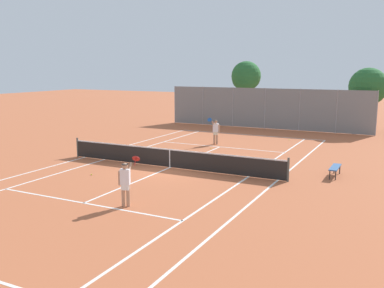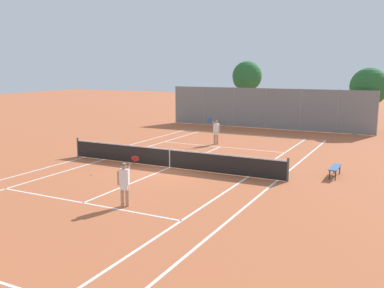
# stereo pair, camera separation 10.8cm
# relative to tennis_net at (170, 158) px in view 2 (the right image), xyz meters

# --- Properties ---
(ground_plane) EXTENTS (120.00, 120.00, 0.00)m
(ground_plane) POSITION_rel_tennis_net_xyz_m (0.00, 0.00, -0.51)
(ground_plane) COLOR #B25B38
(court_line_markings) EXTENTS (11.10, 23.90, 0.01)m
(court_line_markings) POSITION_rel_tennis_net_xyz_m (0.00, 0.00, -0.51)
(court_line_markings) COLOR silver
(court_line_markings) RESTS_ON ground
(tennis_net) EXTENTS (12.00, 0.10, 1.07)m
(tennis_net) POSITION_rel_tennis_net_xyz_m (0.00, 0.00, 0.00)
(tennis_net) COLOR #474C47
(tennis_net) RESTS_ON ground
(player_near_side) EXTENTS (0.50, 0.86, 1.77)m
(player_near_side) POSITION_rel_tennis_net_xyz_m (1.61, -6.00, 0.42)
(player_near_side) COLOR tan
(player_near_side) RESTS_ON ground
(player_far_left) EXTENTS (0.60, 0.79, 1.77)m
(player_far_left) POSITION_rel_tennis_net_xyz_m (-0.64, 7.13, 0.42)
(player_far_left) COLOR tan
(player_far_left) RESTS_ON ground
(loose_tennis_ball_0) EXTENTS (0.07, 0.07, 0.07)m
(loose_tennis_ball_0) POSITION_rel_tennis_net_xyz_m (3.29, 10.84, -0.48)
(loose_tennis_ball_0) COLOR #D1DB33
(loose_tennis_ball_0) RESTS_ON ground
(loose_tennis_ball_1) EXTENTS (0.07, 0.07, 0.07)m
(loose_tennis_ball_1) POSITION_rel_tennis_net_xyz_m (-3.54, 4.13, -0.48)
(loose_tennis_ball_1) COLOR #D1DB33
(loose_tennis_ball_1) RESTS_ON ground
(loose_tennis_ball_2) EXTENTS (0.07, 0.07, 0.07)m
(loose_tennis_ball_2) POSITION_rel_tennis_net_xyz_m (-0.23, 5.52, -0.48)
(loose_tennis_ball_2) COLOR #D1DB33
(loose_tennis_ball_2) RESTS_ON ground
(loose_tennis_ball_3) EXTENTS (0.07, 0.07, 0.07)m
(loose_tennis_ball_3) POSITION_rel_tennis_net_xyz_m (-2.50, -2.99, -0.48)
(loose_tennis_ball_3) COLOR #D1DB33
(loose_tennis_ball_3) RESTS_ON ground
(loose_tennis_ball_4) EXTENTS (0.07, 0.07, 0.07)m
(loose_tennis_ball_4) POSITION_rel_tennis_net_xyz_m (-4.10, 3.60, -0.48)
(loose_tennis_ball_4) COLOR #D1DB33
(loose_tennis_ball_4) RESTS_ON ground
(courtside_bench) EXTENTS (0.36, 1.50, 0.47)m
(courtside_bench) POSITION_rel_tennis_net_xyz_m (7.65, 1.85, -0.10)
(courtside_bench) COLOR #33598C
(courtside_bench) RESTS_ON ground
(back_fence) EXTENTS (16.93, 0.08, 3.32)m
(back_fence) POSITION_rel_tennis_net_xyz_m (0.00, 15.71, 1.15)
(back_fence) COLOR gray
(back_fence) RESTS_ON ground
(tree_behind_left) EXTENTS (2.65, 2.65, 5.53)m
(tree_behind_left) POSITION_rel_tennis_net_xyz_m (-2.84, 18.69, 3.61)
(tree_behind_left) COLOR brown
(tree_behind_left) RESTS_ON ground
(tree_behind_right) EXTENTS (2.90, 2.90, 4.96)m
(tree_behind_right) POSITION_rel_tennis_net_xyz_m (7.47, 17.57, 2.91)
(tree_behind_right) COLOR brown
(tree_behind_right) RESTS_ON ground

